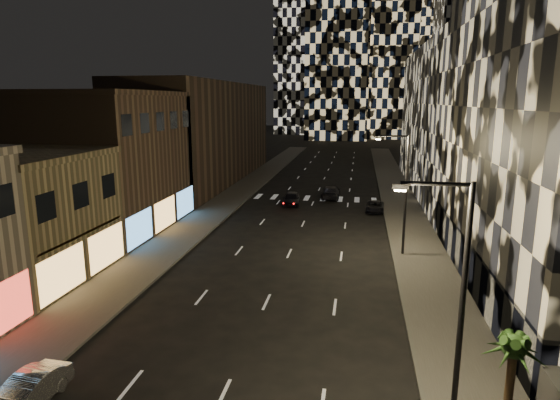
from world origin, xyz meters
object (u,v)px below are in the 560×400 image
(streetlight_near, at_px, (455,295))
(car_silver_parked, at_px, (27,393))
(car_dark_oncoming, at_px, (331,192))
(car_dark_rightlane, at_px, (375,207))
(car_dark_midlane, at_px, (292,199))
(palm_tree, at_px, (513,356))
(streetlight_far, at_px, (403,186))

(streetlight_near, bearing_deg, car_silver_parked, -176.38)
(car_dark_oncoming, bearing_deg, car_dark_rightlane, 129.49)
(car_silver_parked, xyz_separation_m, car_dark_midlane, (4.93, 36.78, 0.12))
(car_dark_oncoming, xyz_separation_m, car_dark_rightlane, (5.06, -6.13, -0.19))
(car_silver_parked, height_order, car_dark_oncoming, car_dark_oncoming)
(streetlight_near, distance_m, car_dark_rightlane, 34.51)
(car_silver_parked, bearing_deg, palm_tree, 4.71)
(streetlight_far, xyz_separation_m, car_silver_parked, (-15.55, -20.98, -4.72))
(streetlight_near, height_order, car_dark_rightlane, streetlight_near)
(streetlight_near, distance_m, streetlight_far, 20.00)
(car_silver_parked, xyz_separation_m, palm_tree, (17.34, 0.45, 3.02))
(streetlight_near, bearing_deg, car_dark_rightlane, 92.41)
(streetlight_far, height_order, car_dark_midlane, streetlight_far)
(car_dark_midlane, relative_size, car_dark_rightlane, 1.10)
(car_dark_midlane, relative_size, palm_tree, 1.03)
(car_dark_midlane, xyz_separation_m, palm_tree, (12.41, -36.33, 2.91))
(car_dark_oncoming, bearing_deg, car_dark_midlane, 47.34)
(streetlight_near, xyz_separation_m, car_dark_rightlane, (-1.43, 34.15, -4.80))
(streetlight_far, height_order, car_dark_rightlane, streetlight_far)
(car_dark_oncoming, distance_m, palm_tree, 41.74)
(car_silver_parked, relative_size, car_dark_oncoming, 0.75)
(car_silver_parked, bearing_deg, car_dark_rightlane, 71.32)
(car_dark_oncoming, distance_m, car_dark_rightlane, 7.95)
(car_dark_oncoming, bearing_deg, streetlight_far, 107.72)
(streetlight_far, relative_size, palm_tree, 2.12)
(car_dark_oncoming, height_order, car_dark_rightlane, car_dark_oncoming)
(car_silver_parked, bearing_deg, streetlight_near, 6.84)
(car_silver_parked, distance_m, car_dark_rightlane, 37.86)
(car_dark_rightlane, distance_m, palm_tree, 34.97)
(streetlight_near, relative_size, car_dark_rightlane, 2.25)
(streetlight_far, distance_m, car_dark_rightlane, 15.01)
(palm_tree, bearing_deg, car_dark_oncoming, 101.47)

